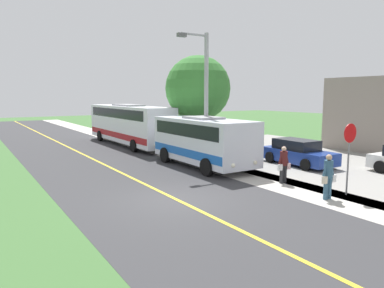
{
  "coord_description": "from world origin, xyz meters",
  "views": [
    {
      "loc": [
        6.7,
        11.66,
        3.98
      ],
      "look_at": [
        -3.5,
        -4.37,
        1.4
      ],
      "focal_mm": 33.75,
      "sensor_mm": 36.0,
      "label": 1
    }
  ],
  "objects_px": {
    "pedestrian_with_bags": "(328,175)",
    "stop_sign": "(349,147)",
    "shuttle_bus_front": "(203,139)",
    "tree_curbside": "(198,89)",
    "transit_bus_rear": "(128,123)",
    "street_light_pole": "(204,93)",
    "pedestrian_waiting": "(284,163)",
    "parked_car_near": "(298,153)"
  },
  "relations": [
    {
      "from": "stop_sign",
      "to": "tree_curbside",
      "type": "distance_m",
      "value": 13.14
    },
    {
      "from": "shuttle_bus_front",
      "to": "pedestrian_waiting",
      "type": "relative_size",
      "value": 4.23
    },
    {
      "from": "pedestrian_waiting",
      "to": "street_light_pole",
      "type": "relative_size",
      "value": 0.23
    },
    {
      "from": "stop_sign",
      "to": "tree_curbside",
      "type": "xyz_separation_m",
      "value": [
        -1.3,
        -12.84,
        2.47
      ]
    },
    {
      "from": "transit_bus_rear",
      "to": "parked_car_near",
      "type": "xyz_separation_m",
      "value": [
        -4.98,
        13.0,
        -1.09
      ]
    },
    {
      "from": "shuttle_bus_front",
      "to": "pedestrian_waiting",
      "type": "distance_m",
      "value": 5.3
    },
    {
      "from": "pedestrian_waiting",
      "to": "tree_curbside",
      "type": "height_order",
      "value": "tree_curbside"
    },
    {
      "from": "shuttle_bus_front",
      "to": "pedestrian_with_bags",
      "type": "height_order",
      "value": "shuttle_bus_front"
    },
    {
      "from": "parked_car_near",
      "to": "tree_curbside",
      "type": "height_order",
      "value": "tree_curbside"
    },
    {
      "from": "pedestrian_with_bags",
      "to": "stop_sign",
      "type": "xyz_separation_m",
      "value": [
        -1.16,
        0.04,
        1.02
      ]
    },
    {
      "from": "shuttle_bus_front",
      "to": "transit_bus_rear",
      "type": "height_order",
      "value": "transit_bus_rear"
    },
    {
      "from": "parked_car_near",
      "to": "street_light_pole",
      "type": "bearing_deg",
      "value": -32.33
    },
    {
      "from": "parked_car_near",
      "to": "tree_curbside",
      "type": "relative_size",
      "value": 0.66
    },
    {
      "from": "shuttle_bus_front",
      "to": "street_light_pole",
      "type": "distance_m",
      "value": 2.6
    },
    {
      "from": "stop_sign",
      "to": "shuttle_bus_front",
      "type": "bearing_deg",
      "value": -79.09
    },
    {
      "from": "street_light_pole",
      "to": "pedestrian_waiting",
      "type": "bearing_deg",
      "value": 95.95
    },
    {
      "from": "transit_bus_rear",
      "to": "parked_car_near",
      "type": "distance_m",
      "value": 13.96
    },
    {
      "from": "stop_sign",
      "to": "street_light_pole",
      "type": "bearing_deg",
      "value": -81.6
    },
    {
      "from": "pedestrian_waiting",
      "to": "tree_curbside",
      "type": "distance_m",
      "value": 10.83
    },
    {
      "from": "street_light_pole",
      "to": "tree_curbside",
      "type": "bearing_deg",
      "value": -119.38
    },
    {
      "from": "transit_bus_rear",
      "to": "pedestrian_waiting",
      "type": "height_order",
      "value": "transit_bus_rear"
    },
    {
      "from": "pedestrian_with_bags",
      "to": "tree_curbside",
      "type": "bearing_deg",
      "value": -100.88
    },
    {
      "from": "street_light_pole",
      "to": "parked_car_near",
      "type": "height_order",
      "value": "street_light_pole"
    },
    {
      "from": "pedestrian_with_bags",
      "to": "parked_car_near",
      "type": "distance_m",
      "value": 7.04
    },
    {
      "from": "stop_sign",
      "to": "street_light_pole",
      "type": "height_order",
      "value": "street_light_pole"
    },
    {
      "from": "shuttle_bus_front",
      "to": "tree_curbside",
      "type": "distance_m",
      "value": 6.33
    },
    {
      "from": "tree_curbside",
      "to": "street_light_pole",
      "type": "bearing_deg",
      "value": 60.62
    },
    {
      "from": "shuttle_bus_front",
      "to": "pedestrian_with_bags",
      "type": "relative_size",
      "value": 4.07
    },
    {
      "from": "parked_car_near",
      "to": "tree_curbside",
      "type": "xyz_separation_m",
      "value": [
        2.03,
        -7.39,
        3.75
      ]
    },
    {
      "from": "stop_sign",
      "to": "pedestrian_waiting",
      "type": "bearing_deg",
      "value": -76.84
    },
    {
      "from": "shuttle_bus_front",
      "to": "street_light_pole",
      "type": "height_order",
      "value": "street_light_pole"
    },
    {
      "from": "tree_curbside",
      "to": "transit_bus_rear",
      "type": "bearing_deg",
      "value": -62.32
    },
    {
      "from": "transit_bus_rear",
      "to": "pedestrian_waiting",
      "type": "distance_m",
      "value": 15.72
    },
    {
      "from": "stop_sign",
      "to": "tree_curbside",
      "type": "height_order",
      "value": "tree_curbside"
    },
    {
      "from": "pedestrian_with_bags",
      "to": "stop_sign",
      "type": "distance_m",
      "value": 1.55
    },
    {
      "from": "transit_bus_rear",
      "to": "tree_curbside",
      "type": "relative_size",
      "value": 1.78
    },
    {
      "from": "shuttle_bus_front",
      "to": "pedestrian_with_bags",
      "type": "distance_m",
      "value": 7.98
    },
    {
      "from": "pedestrian_with_bags",
      "to": "tree_curbside",
      "type": "distance_m",
      "value": 13.5
    },
    {
      "from": "pedestrian_with_bags",
      "to": "tree_curbside",
      "type": "relative_size",
      "value": 0.26
    },
    {
      "from": "transit_bus_rear",
      "to": "street_light_pole",
      "type": "distance_m",
      "value": 10.38
    },
    {
      "from": "transit_bus_rear",
      "to": "tree_curbside",
      "type": "xyz_separation_m",
      "value": [
        -2.95,
        5.62,
        2.66
      ]
    },
    {
      "from": "pedestrian_with_bags",
      "to": "parked_car_near",
      "type": "xyz_separation_m",
      "value": [
        -4.49,
        -5.42,
        -0.25
      ]
    }
  ]
}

